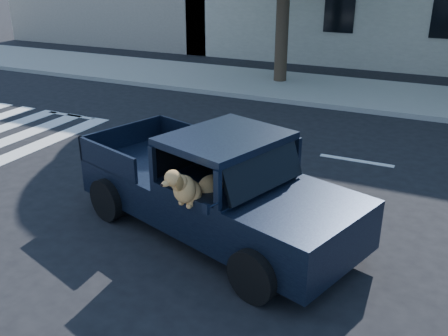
# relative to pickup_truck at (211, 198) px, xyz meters

# --- Properties ---
(ground) EXTENTS (120.00, 120.00, 0.00)m
(ground) POSITION_rel_pickup_truck_xyz_m (1.49, 0.67, -0.57)
(ground) COLOR black
(ground) RESTS_ON ground
(far_sidewalk) EXTENTS (60.00, 4.00, 0.15)m
(far_sidewalk) POSITION_rel_pickup_truck_xyz_m (1.49, 9.87, -0.50)
(far_sidewalk) COLOR gray
(far_sidewalk) RESTS_ON ground
(pickup_truck) EXTENTS (5.04, 3.17, 1.69)m
(pickup_truck) POSITION_rel_pickup_truck_xyz_m (0.00, 0.00, 0.00)
(pickup_truck) COLOR black
(pickup_truck) RESTS_ON ground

